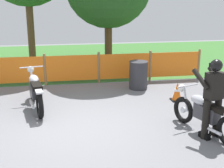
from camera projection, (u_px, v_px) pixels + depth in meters
ground at (80, 127)px, 7.41m from camera, size 24.00×24.00×0.02m
grass_verge at (69, 59)px, 14.54m from camera, size 24.00×7.99×0.01m
barrier_fence at (72, 68)px, 10.60m from camera, size 8.92×0.08×1.05m
motorcycle_lead at (204, 113)px, 6.93m from camera, size 0.86×1.93×0.95m
motorcycle_trailing at (35, 91)px, 8.40m from camera, size 0.69×2.11×1.01m
rider_lead at (213, 96)px, 6.64m from camera, size 0.67×0.68×1.69m
traffic_cone at (177, 92)px, 9.07m from camera, size 0.32×0.32×0.53m
spare_drum at (138, 75)px, 10.13m from camera, size 0.58×0.58×0.88m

